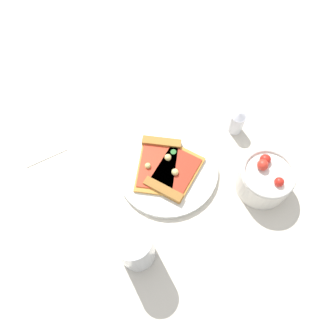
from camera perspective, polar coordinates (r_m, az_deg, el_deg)
The scene contains 8 objects.
ground_plane at distance 0.74m, azimuth -2.05°, elevation -2.71°, with size 2.40×2.40×0.00m, color beige.
plate at distance 0.74m, azimuth -0.10°, elevation -0.21°, with size 0.23×0.23×0.01m, color silver.
pizza_slice_near at distance 0.74m, azimuth -1.65°, elevation 1.25°, with size 0.16×0.16×0.02m.
pizza_slice_far at distance 0.72m, azimuth 1.00°, elevation -1.17°, with size 0.15×0.14×0.02m.
salad_bowl at distance 0.73m, azimuth 16.82°, elevation -1.87°, with size 0.12×0.12×0.09m.
soda_glass at distance 0.63m, azimuth -5.79°, elevation -13.90°, with size 0.07×0.07×0.14m.
paper_napkin at distance 0.84m, azimuth -21.83°, elevation 4.51°, with size 0.10×0.11×0.00m, color silver.
pepper_shaker at distance 0.79m, azimuth 12.17°, elevation 8.03°, with size 0.03×0.03×0.07m.
Camera 1 is at (-0.13, -0.25, 0.68)m, focal length 34.29 mm.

